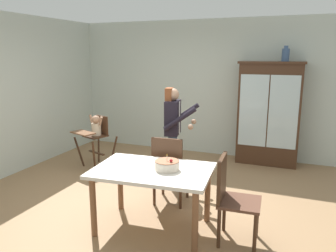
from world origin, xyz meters
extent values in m
plane|color=#93704C|center=(0.00, 0.00, 0.00)|extent=(6.24, 6.24, 0.00)
cube|color=beige|center=(0.00, 2.63, 1.35)|extent=(5.32, 0.06, 2.70)
cube|color=#422819|center=(1.40, 2.37, 0.93)|extent=(1.09, 0.42, 1.86)
cube|color=#422819|center=(1.40, 2.37, 1.88)|extent=(1.15, 0.48, 0.04)
cube|color=silver|center=(1.14, 2.15, 1.02)|extent=(0.50, 0.01, 1.30)
cube|color=silver|center=(1.66, 2.15, 1.02)|extent=(0.50, 0.01, 1.30)
cube|color=#422819|center=(1.40, 2.37, 1.02)|extent=(1.01, 0.36, 0.02)
cylinder|color=#3D567F|center=(1.62, 2.37, 2.01)|extent=(0.13, 0.13, 0.22)
cylinder|color=#3D567F|center=(1.62, 2.37, 2.14)|extent=(0.07, 0.07, 0.05)
cylinder|color=#422819|center=(-1.77, 0.90, 0.28)|extent=(0.17, 0.11, 0.56)
cylinder|color=#422819|center=(-1.35, 0.76, 0.28)|extent=(0.11, 0.17, 0.56)
cylinder|color=#422819|center=(-1.63, 1.32, 0.28)|extent=(0.11, 0.17, 0.56)
cylinder|color=#422819|center=(-1.21, 1.18, 0.28)|extent=(0.17, 0.11, 0.56)
cube|color=#422819|center=(-1.49, 1.04, 0.25)|extent=(0.41, 0.17, 0.02)
cube|color=#422819|center=(-1.49, 1.04, 0.57)|extent=(0.43, 0.43, 0.02)
cube|color=#422819|center=(-1.44, 1.19, 0.76)|extent=(0.30, 0.13, 0.34)
cube|color=brown|center=(-1.58, 0.78, 0.68)|extent=(0.49, 0.37, 0.02)
cylinder|color=beige|center=(-1.48, 1.06, 0.70)|extent=(0.17, 0.17, 0.22)
sphere|color=tan|center=(-1.48, 1.06, 0.87)|extent=(0.15, 0.15, 0.15)
cylinder|color=tan|center=(-1.61, 1.10, 0.86)|extent=(0.11, 0.07, 0.17)
cylinder|color=tan|center=(-1.35, 1.01, 0.86)|extent=(0.11, 0.07, 0.17)
cylinder|color=#33425B|center=(0.14, 0.66, 0.41)|extent=(0.11, 0.11, 0.82)
cylinder|color=#33425B|center=(0.11, 0.82, 0.41)|extent=(0.11, 0.11, 0.82)
cube|color=black|center=(0.12, 0.74, 1.08)|extent=(0.26, 0.39, 0.52)
cube|color=white|center=(0.22, 0.76, 1.08)|extent=(0.02, 0.06, 0.49)
sphere|color=tan|center=(0.12, 0.74, 1.43)|extent=(0.19, 0.19, 0.19)
cube|color=brown|center=(0.07, 0.73, 1.31)|extent=(0.13, 0.21, 0.44)
cylinder|color=black|center=(0.30, 0.57, 1.10)|extent=(0.50, 0.16, 0.37)
sphere|color=tan|center=(0.45, 0.60, 0.99)|extent=(0.08, 0.08, 0.08)
cylinder|color=black|center=(0.22, 0.96, 1.10)|extent=(0.50, 0.16, 0.37)
sphere|color=tan|center=(0.38, 0.99, 0.99)|extent=(0.08, 0.08, 0.08)
cube|color=silver|center=(0.39, -0.61, 0.72)|extent=(1.41, 0.99, 0.04)
cylinder|color=brown|center=(-0.17, -1.01, 0.35)|extent=(0.07, 0.07, 0.70)
cylinder|color=brown|center=(0.99, -0.92, 0.35)|extent=(0.07, 0.07, 0.70)
cylinder|color=brown|center=(-0.22, -0.30, 0.35)|extent=(0.07, 0.07, 0.70)
cylinder|color=brown|center=(0.94, -0.21, 0.35)|extent=(0.07, 0.07, 0.70)
cylinder|color=beige|center=(0.55, -0.57, 0.79)|extent=(0.28, 0.28, 0.10)
cylinder|color=#935B3D|center=(0.55, -0.57, 0.84)|extent=(0.27, 0.27, 0.01)
cylinder|color=#F2E5CC|center=(0.55, -0.57, 0.88)|extent=(0.01, 0.01, 0.06)
cone|color=yellow|center=(0.55, -0.57, 0.92)|extent=(0.02, 0.02, 0.02)
sphere|color=red|center=(0.61, -0.61, 0.87)|extent=(0.04, 0.04, 0.04)
cylinder|color=#422819|center=(0.50, 0.35, 0.23)|extent=(0.04, 0.04, 0.45)
cylinder|color=#422819|center=(0.13, 0.33, 0.23)|extent=(0.04, 0.04, 0.45)
cylinder|color=#422819|center=(0.52, -0.02, 0.23)|extent=(0.04, 0.04, 0.45)
cylinder|color=#422819|center=(0.15, -0.04, 0.23)|extent=(0.04, 0.04, 0.45)
cube|color=brown|center=(0.33, 0.15, 0.47)|extent=(0.47, 0.47, 0.03)
cube|color=#422819|center=(0.34, -0.05, 0.72)|extent=(0.42, 0.07, 0.48)
cylinder|color=#422819|center=(0.53, -0.03, 0.72)|extent=(0.03, 0.03, 0.48)
cylinder|color=#422819|center=(0.15, -0.06, 0.72)|extent=(0.03, 0.03, 0.48)
cylinder|color=#422819|center=(1.57, -0.70, 0.23)|extent=(0.04, 0.04, 0.45)
cylinder|color=#422819|center=(1.55, -0.33, 0.23)|extent=(0.04, 0.04, 0.45)
cylinder|color=#422819|center=(1.20, -0.73, 0.23)|extent=(0.04, 0.04, 0.45)
cylinder|color=#422819|center=(1.18, -0.36, 0.23)|extent=(0.04, 0.04, 0.45)
cube|color=brown|center=(1.38, -0.53, 0.47)|extent=(0.47, 0.47, 0.03)
cube|color=#422819|center=(1.18, -0.54, 0.72)|extent=(0.07, 0.42, 0.48)
cylinder|color=#422819|center=(1.19, -0.73, 0.72)|extent=(0.03, 0.03, 0.48)
cylinder|color=#422819|center=(1.16, -0.35, 0.72)|extent=(0.03, 0.03, 0.48)
camera|label=1|loc=(1.86, -3.85, 2.02)|focal=35.10mm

